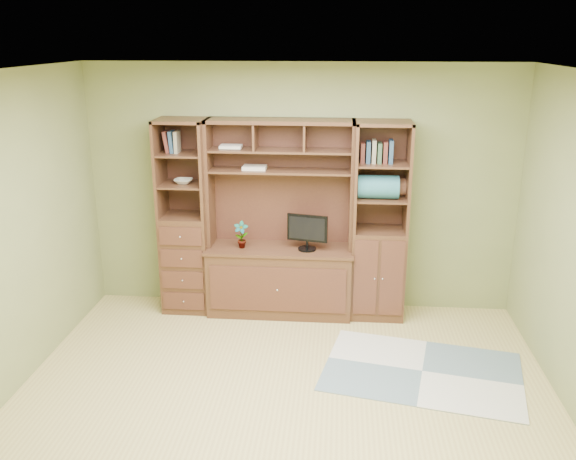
# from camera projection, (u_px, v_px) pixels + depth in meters

# --- Properties ---
(room) EXTENTS (4.60, 4.10, 2.64)m
(room) POSITION_uv_depth(u_px,v_px,m) (283.00, 254.00, 4.52)
(room) COLOR tan
(room) RESTS_ON ground
(center_hutch) EXTENTS (1.54, 0.53, 2.05)m
(center_hutch) POSITION_uv_depth(u_px,v_px,m) (280.00, 221.00, 6.26)
(center_hutch) COLOR #482A19
(center_hutch) RESTS_ON ground
(left_tower) EXTENTS (0.50, 0.45, 2.05)m
(left_tower) POSITION_uv_depth(u_px,v_px,m) (185.00, 217.00, 6.38)
(left_tower) COLOR #482A19
(left_tower) RESTS_ON ground
(right_tower) EXTENTS (0.55, 0.45, 2.05)m
(right_tower) POSITION_uv_depth(u_px,v_px,m) (380.00, 222.00, 6.22)
(right_tower) COLOR #482A19
(right_tower) RESTS_ON ground
(rug) EXTENTS (1.89, 1.44, 0.01)m
(rug) POSITION_uv_depth(u_px,v_px,m) (422.00, 371.00, 5.40)
(rug) COLOR #9CA3A2
(rug) RESTS_ON ground
(monitor) EXTENTS (0.45, 0.28, 0.52)m
(monitor) POSITION_uv_depth(u_px,v_px,m) (307.00, 226.00, 6.22)
(monitor) COLOR black
(monitor) RESTS_ON center_hutch
(orchid) EXTENTS (0.15, 0.10, 0.28)m
(orchid) POSITION_uv_depth(u_px,v_px,m) (241.00, 235.00, 6.31)
(orchid) COLOR brown
(orchid) RESTS_ON center_hutch
(magazines) EXTENTS (0.24, 0.17, 0.04)m
(magazines) POSITION_uv_depth(u_px,v_px,m) (255.00, 167.00, 6.21)
(magazines) COLOR beige
(magazines) RESTS_ON center_hutch
(bowl) EXTENTS (0.19, 0.19, 0.05)m
(bowl) POSITION_uv_depth(u_px,v_px,m) (183.00, 181.00, 6.27)
(bowl) COLOR beige
(bowl) RESTS_ON left_tower
(blanket_teal) EXTENTS (0.40, 0.23, 0.23)m
(blanket_teal) POSITION_uv_depth(u_px,v_px,m) (378.00, 187.00, 6.06)
(blanket_teal) COLOR #2B6873
(blanket_teal) RESTS_ON right_tower
(blanket_red) EXTENTS (0.32, 0.18, 0.18)m
(blanket_red) POSITION_uv_depth(u_px,v_px,m) (391.00, 187.00, 6.18)
(blanket_red) COLOR brown
(blanket_red) RESTS_ON right_tower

